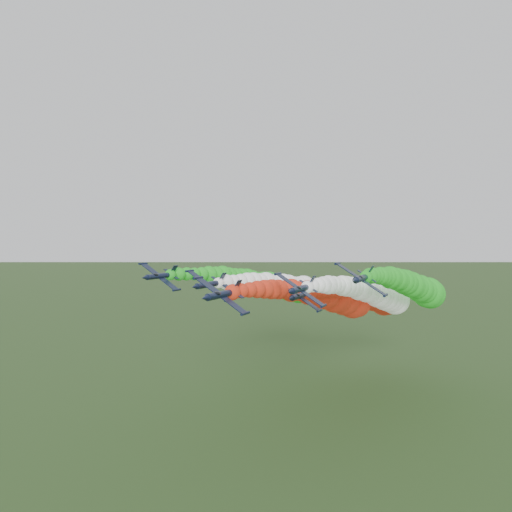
{
  "coord_description": "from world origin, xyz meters",
  "views": [
    {
      "loc": [
        34.85,
        -88.89,
        44.87
      ],
      "look_at": [
        -4.23,
        -1.71,
        41.74
      ],
      "focal_mm": 35.0,
      "sensor_mm": 36.0,
      "label": 1
    }
  ],
  "objects_px": {
    "jet_inner_left": "(312,291)",
    "jet_outer_left": "(271,285)",
    "jet_inner_right": "(378,295)",
    "jet_trail": "(370,298)",
    "jet_lead": "(333,298)",
    "jet_outer_right": "(416,288)"
  },
  "relations": [
    {
      "from": "jet_inner_left",
      "to": "jet_inner_right",
      "type": "distance_m",
      "value": 19.28
    },
    {
      "from": "jet_outer_right",
      "to": "jet_trail",
      "type": "bearing_deg",
      "value": 150.08
    },
    {
      "from": "jet_inner_left",
      "to": "jet_outer_right",
      "type": "bearing_deg",
      "value": 6.44
    },
    {
      "from": "jet_inner_right",
      "to": "jet_trail",
      "type": "height_order",
      "value": "jet_inner_right"
    },
    {
      "from": "jet_inner_right",
      "to": "jet_trail",
      "type": "bearing_deg",
      "value": 112.34
    },
    {
      "from": "jet_outer_left",
      "to": "jet_trail",
      "type": "height_order",
      "value": "jet_outer_left"
    },
    {
      "from": "jet_outer_left",
      "to": "jet_outer_right",
      "type": "height_order",
      "value": "jet_outer_right"
    },
    {
      "from": "jet_outer_left",
      "to": "jet_inner_right",
      "type": "bearing_deg",
      "value": -3.87
    },
    {
      "from": "jet_inner_right",
      "to": "jet_outer_left",
      "type": "height_order",
      "value": "jet_outer_left"
    },
    {
      "from": "jet_outer_left",
      "to": "jet_outer_right",
      "type": "relative_size",
      "value": 1.0
    },
    {
      "from": "jet_inner_left",
      "to": "jet_outer_left",
      "type": "height_order",
      "value": "jet_outer_left"
    },
    {
      "from": "jet_outer_right",
      "to": "jet_trail",
      "type": "xyz_separation_m",
      "value": [
        -14.45,
        8.32,
        -4.58
      ]
    },
    {
      "from": "jet_lead",
      "to": "jet_inner_right",
      "type": "xyz_separation_m",
      "value": [
        8.91,
        14.29,
        -0.12
      ]
    },
    {
      "from": "jet_trail",
      "to": "jet_lead",
      "type": "bearing_deg",
      "value": -99.76
    },
    {
      "from": "jet_inner_left",
      "to": "jet_inner_right",
      "type": "height_order",
      "value": "jet_inner_left"
    },
    {
      "from": "jet_outer_left",
      "to": "jet_lead",
      "type": "bearing_deg",
      "value": -34.2
    },
    {
      "from": "jet_lead",
      "to": "jet_inner_left",
      "type": "distance_m",
      "value": 17.22
    },
    {
      "from": "jet_outer_right",
      "to": "jet_outer_left",
      "type": "bearing_deg",
      "value": -179.33
    },
    {
      "from": "jet_outer_right",
      "to": "jet_trail",
      "type": "height_order",
      "value": "jet_outer_right"
    },
    {
      "from": "jet_inner_right",
      "to": "jet_outer_left",
      "type": "relative_size",
      "value": 1.0
    },
    {
      "from": "jet_inner_left",
      "to": "jet_outer_left",
      "type": "xyz_separation_m",
      "value": [
        -13.97,
        2.79,
        1.16
      ]
    },
    {
      "from": "jet_lead",
      "to": "jet_outer_right",
      "type": "distance_m",
      "value": 25.46
    }
  ]
}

